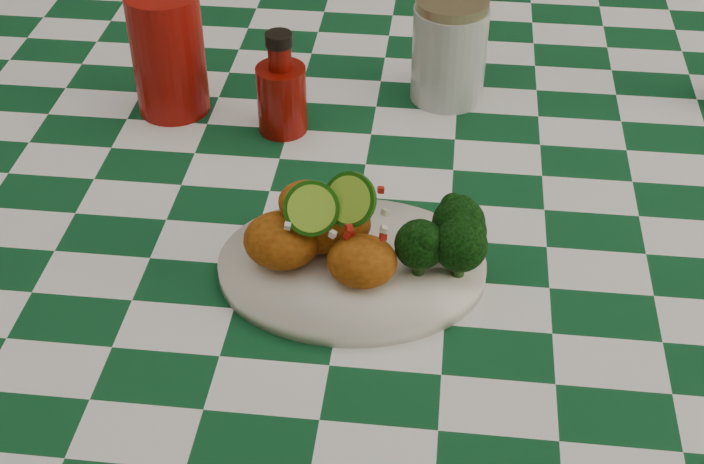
# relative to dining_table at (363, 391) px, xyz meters

# --- Properties ---
(dining_table) EXTENTS (1.66, 1.06, 0.79)m
(dining_table) POSITION_rel_dining_table_xyz_m (0.00, 0.00, 0.00)
(dining_table) COLOR #0C401F
(dining_table) RESTS_ON ground
(plate) EXTENTS (0.29, 0.23, 0.02)m
(plate) POSITION_rel_dining_table_xyz_m (0.01, -0.20, 0.40)
(plate) COLOR silver
(plate) RESTS_ON dining_table
(fried_chicken_pile) EXTENTS (0.14, 0.11, 0.09)m
(fried_chicken_pile) POSITION_rel_dining_table_xyz_m (-0.01, -0.20, 0.46)
(fried_chicken_pile) COLOR #AB5810
(fried_chicken_pile) RESTS_ON plate
(broccoli_side) EXTENTS (0.08, 0.08, 0.06)m
(broccoli_side) POSITION_rel_dining_table_xyz_m (0.09, -0.18, 0.44)
(broccoli_side) COLOR black
(broccoli_side) RESTS_ON plate
(red_tumbler) EXTENTS (0.12, 0.12, 0.16)m
(red_tumbler) POSITION_rel_dining_table_xyz_m (-0.25, 0.10, 0.47)
(red_tumbler) COLOR maroon
(red_tumbler) RESTS_ON dining_table
(ketchup_bottle) EXTENTS (0.08, 0.08, 0.13)m
(ketchup_bottle) POSITION_rel_dining_table_xyz_m (-0.11, 0.06, 0.46)
(ketchup_bottle) COLOR #6B0B05
(ketchup_bottle) RESTS_ON dining_table
(mason_jar) EXTENTS (0.12, 0.12, 0.14)m
(mason_jar) POSITION_rel_dining_table_xyz_m (0.09, 0.17, 0.46)
(mason_jar) COLOR #B2BCBA
(mason_jar) RESTS_ON dining_table
(wooden_chair_left) EXTENTS (0.49, 0.51, 0.95)m
(wooden_chair_left) POSITION_rel_dining_table_xyz_m (-0.38, 0.69, 0.08)
(wooden_chair_left) COLOR #472814
(wooden_chair_left) RESTS_ON ground
(wooden_chair_right) EXTENTS (0.52, 0.54, 1.03)m
(wooden_chair_right) POSITION_rel_dining_table_xyz_m (0.35, 0.69, 0.12)
(wooden_chair_right) COLOR #472814
(wooden_chair_right) RESTS_ON ground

